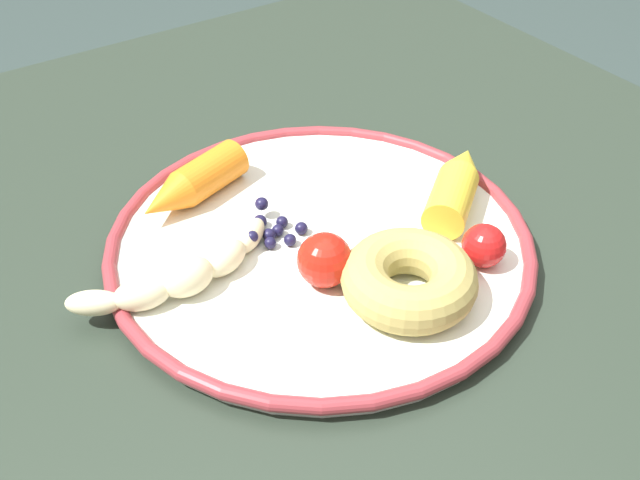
# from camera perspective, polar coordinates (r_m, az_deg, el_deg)

# --- Properties ---
(dining_table) EXTENTS (1.06, 0.94, 0.75)m
(dining_table) POSITION_cam_1_polar(r_m,az_deg,el_deg) (0.65, 1.92, -9.32)
(dining_table) COLOR #273228
(dining_table) RESTS_ON ground_plane
(plate) EXTENTS (0.35, 0.35, 0.02)m
(plate) POSITION_cam_1_polar(r_m,az_deg,el_deg) (0.62, -0.00, -0.21)
(plate) COLOR white
(plate) RESTS_ON dining_table
(banana) EXTENTS (0.06, 0.18, 0.03)m
(banana) POSITION_cam_1_polar(r_m,az_deg,el_deg) (0.58, -10.44, -2.55)
(banana) COLOR beige
(banana) RESTS_ON plate
(carrot_orange) EXTENTS (0.07, 0.12, 0.03)m
(carrot_orange) POSITION_cam_1_polar(r_m,az_deg,el_deg) (0.66, -9.77, 4.23)
(carrot_orange) COLOR orange
(carrot_orange) RESTS_ON plate
(carrot_yellow) EXTENTS (0.10, 0.11, 0.04)m
(carrot_yellow) POSITION_cam_1_polar(r_m,az_deg,el_deg) (0.66, 10.36, 4.20)
(carrot_yellow) COLOR yellow
(carrot_yellow) RESTS_ON plate
(donut) EXTENTS (0.14, 0.14, 0.04)m
(donut) POSITION_cam_1_polar(r_m,az_deg,el_deg) (0.56, 6.82, -3.00)
(donut) COLOR tan
(donut) RESTS_ON plate
(blueberry_pile) EXTENTS (0.06, 0.05, 0.02)m
(blueberry_pile) POSITION_cam_1_polar(r_m,az_deg,el_deg) (0.62, -3.80, 0.86)
(blueberry_pile) COLOR #191638
(blueberry_pile) RESTS_ON plate
(tomato_near) EXTENTS (0.04, 0.04, 0.04)m
(tomato_near) POSITION_cam_1_polar(r_m,az_deg,el_deg) (0.57, 0.36, -1.54)
(tomato_near) COLOR red
(tomato_near) RESTS_ON plate
(tomato_mid) EXTENTS (0.04, 0.04, 0.04)m
(tomato_mid) POSITION_cam_1_polar(r_m,az_deg,el_deg) (0.60, 12.41, -0.43)
(tomato_mid) COLOR red
(tomato_mid) RESTS_ON plate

